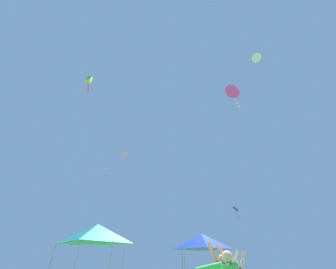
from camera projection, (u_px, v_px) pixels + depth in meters
canopy_tent_blue at (202, 241)px, 14.19m from camera, size 3.24×3.24×3.46m
canopy_tent_teal at (96, 234)px, 11.98m from camera, size 3.45×3.45×3.69m
kite_pink_diamond at (124, 154)px, 37.73m from camera, size 1.28×1.09×0.65m
kite_blue_box at (236, 209)px, 27.68m from camera, size 0.83×0.75×1.93m
kite_white_delta at (257, 58)px, 26.84m from camera, size 1.52×1.61×1.11m
kite_lime_box at (89, 80)px, 28.55m from camera, size 0.92×1.03×3.38m
kite_magenta_delta at (233, 92)px, 18.01m from camera, size 1.27×1.48×2.96m
kite_lime_diamond at (105, 169)px, 37.93m from camera, size 1.46×1.50×2.65m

